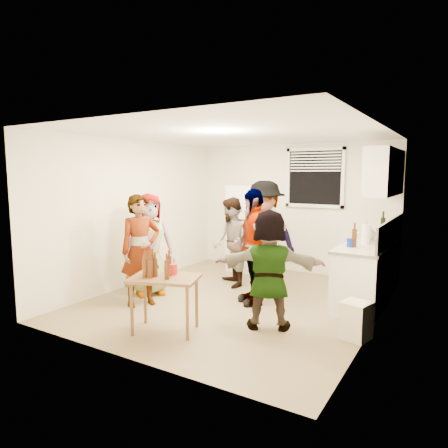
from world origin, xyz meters
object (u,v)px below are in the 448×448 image
Objects in this scene: beer_bottle_counter at (354,247)px; trash_bin at (356,318)px; serving_table at (166,331)px; guest_black at (253,303)px; guest_grey at (150,294)px; wine_bottle at (382,235)px; beer_bottle_table at (155,277)px; red_cup at (173,275)px; kettle at (368,241)px; blue_cup at (350,247)px; guest_back_right at (264,289)px; refrigerator at (249,228)px; guest_stripe at (142,305)px; guest_orange at (268,327)px; guest_back_left at (231,286)px.

beer_bottle_counter is 1.25m from trash_bin.
serving_table reaches higher than guest_black.
guest_grey reaches higher than guest_black.
beer_bottle_counter reaches higher than guest_grey.
wine_bottle reaches higher than guest_grey.
beer_bottle_table is 0.23m from red_cup.
guest_black is at bearing 74.55° from serving_table.
kettle is 3.34m from beer_bottle_table.
blue_cup reaches higher than trash_bin.
red_cup is 2.24m from guest_back_right.
refrigerator is 2.67m from blue_cup.
serving_table is at bearing -97.27° from red_cup.
trash_bin is 0.27× the size of guest_stripe.
beer_bottle_table reaches higher than guest_orange.
beer_bottle_counter is at bearing -35.94° from guest_grey.
guest_back_left is 0.58m from guest_back_right.
guest_orange is (1.97, 0.16, 0.00)m from guest_stripe.
wine_bottle is at bearing 73.05° from guest_back_left.
serving_table reaches higher than guest_grey.
trash_bin reaches higher than guest_back_right.
guest_orange is at bearing 31.46° from red_cup.
beer_bottle_table is at bearing -99.12° from guest_grey.
guest_back_right is (-1.80, 1.29, -0.25)m from trash_bin.
refrigerator is at bearing 21.51° from guest_grey.
wine_bottle is at bearing 0.08° from refrigerator.
wine_bottle reaches higher than guest_back_left.
trash_bin reaches higher than guest_black.
trash_bin is 2.29m from serving_table.
guest_back_right is at bearing 83.76° from red_cup.
wine_bottle is at bearing 92.80° from kettle.
guest_orange is at bearing -9.38° from guest_black.
guest_back_left is at bearing 98.34° from serving_table.
guest_grey is (-1.20, 1.08, 0.00)m from serving_table.
blue_cup is 1.73m from guest_back_right.
red_cup is 0.08× the size of guest_stripe.
serving_table reaches higher than guest_stripe.
kettle is at bearing 98.08° from trash_bin.
beer_bottle_counter is at bearing -143.49° from guest_orange.
guest_grey is at bearing -162.52° from blue_cup.
guest_back_left is (0.89, 1.08, 0.00)m from guest_grey.
blue_cup is 0.08× the size of guest_stripe.
kettle is 0.59× the size of trash_bin.
blue_cup is at bearing -98.44° from wine_bottle.
blue_cup is 0.92× the size of red_cup.
guest_grey is at bearing 142.49° from red_cup.
guest_orange is at bearing -57.04° from guest_stripe.
serving_table is at bearing -94.42° from guest_stripe.
guest_back_right is (1.45, 1.18, 0.00)m from guest_grey.
serving_table is 3.69× the size of beer_bottle_table.
guest_back_left is at bearing 153.56° from trash_bin.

